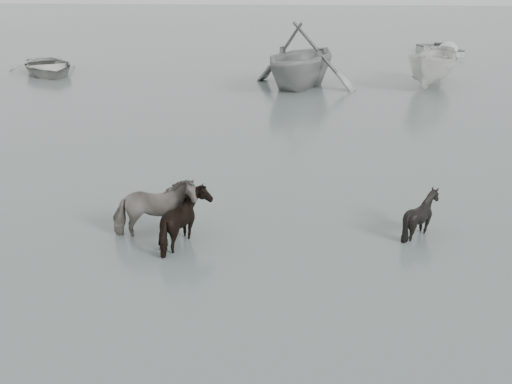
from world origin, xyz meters
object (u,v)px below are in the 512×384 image
pony_dark (186,215)px  rowboat_lead (47,64)px  pony_pinto (154,203)px  pony_black (422,209)px

pony_dark → rowboat_lead: (-10.79, 20.46, -0.19)m
pony_pinto → pony_black: pony_pinto is taller
pony_dark → pony_black: size_ratio=1.15×
pony_pinto → rowboat_lead: bearing=12.5°
pony_dark → pony_black: pony_dark is taller
pony_black → rowboat_lead: pony_black is taller
pony_pinto → rowboat_lead: (-10.01, 20.02, -0.27)m
pony_dark → pony_black: (5.11, 0.91, -0.09)m
pony_pinto → pony_dark: pony_pinto is taller
pony_pinto → pony_dark: size_ratio=1.34×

